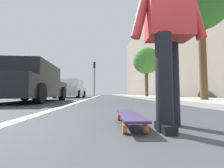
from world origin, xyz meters
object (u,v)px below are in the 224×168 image
Objects in this scene: skateboard at (130,116)px; parked_car_near at (31,83)px; street_tree_near at (201,4)px; traffic_light at (94,73)px; street_tree_mid at (146,61)px; parked_car_mid at (71,89)px; skater_person at (168,27)px.

parked_car_near is (4.59, 3.17, 0.63)m from skateboard.
parked_car_near is 6.98m from street_tree_near.
traffic_light reaches higher than street_tree_mid.
street_tree_mid is at bearing -149.66° from traffic_light.
parked_car_mid is 0.90× the size of traffic_light.
traffic_light is at bearing 17.46° from street_tree_near.
street_tree_mid reaches higher than skater_person.
skateboard is 0.18× the size of traffic_light.
skateboard is 11.68m from parked_car_mid.
parked_car_near is at bearing 133.34° from street_tree_mid.
parked_car_mid is (11.40, 3.45, -0.24)m from skater_person.
street_tree_near reaches higher than street_tree_mid.
parked_car_mid is (6.66, -0.07, -0.02)m from parked_car_near.
skateboard is 0.92m from skater_person.
traffic_light reaches higher than skater_person.
parked_car_near is 1.02× the size of street_tree_near.
street_tree_mid is at bearing -46.66° from parked_car_near.
skater_person is 0.36× the size of parked_car_near.
skateboard is 0.19× the size of street_tree_near.
street_tree_near is at bearing -99.90° from parked_car_near.
street_tree_mid reaches higher than parked_car_mid.
traffic_light is (18.72, 1.66, 3.05)m from skateboard.
skater_person is 19.11m from traffic_light.
street_tree_mid is (-0.71, -6.24, 2.29)m from parked_car_mid.
skateboard is at bearing -145.34° from parked_car_near.
skater_person is at bearing -163.17° from parked_car_mid.
parked_car_mid reaches higher than skateboard.
parked_car_near is (4.74, 3.52, -0.22)m from skater_person.
parked_car_mid is (11.25, 3.10, 0.60)m from skateboard.
parked_car_near is at bearing 36.60° from skater_person.
traffic_light is at bearing 30.34° from street_tree_mid.
skater_person is 11.91m from parked_car_mid.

